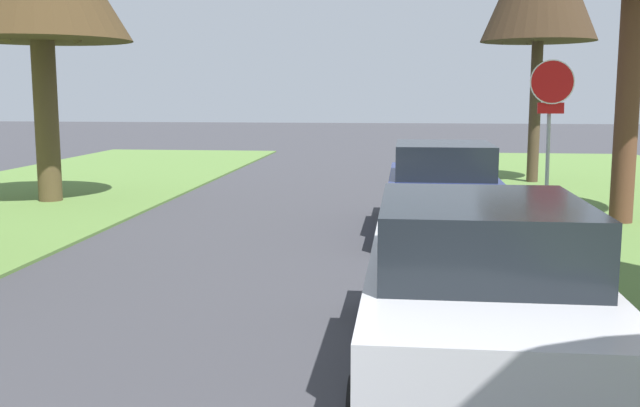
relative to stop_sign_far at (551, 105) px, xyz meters
name	(u,v)px	position (x,y,z in m)	size (l,w,h in m)	color
stop_sign_far	(551,105)	(0.00, 0.00, 0.00)	(0.81, 0.29, 2.97)	#9EA0A5
parked_sedan_silver	(477,297)	(-2.01, -7.86, -1.47)	(1.95, 4.41, 1.57)	#BCBCC1
parked_sedan_navy	(442,191)	(-1.98, -1.10, -1.47)	(1.95, 4.41, 1.57)	navy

